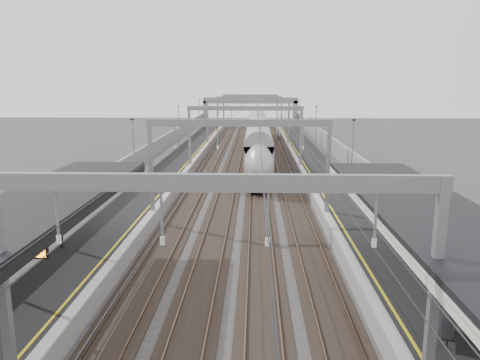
# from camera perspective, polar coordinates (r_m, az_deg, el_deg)

# --- Properties ---
(platform_left) EXTENTS (4.00, 120.00, 1.00)m
(platform_left) POSITION_cam_1_polar(r_m,az_deg,el_deg) (57.18, -7.37, 1.97)
(platform_left) COLOR black
(platform_left) RESTS_ON ground
(platform_right) EXTENTS (4.00, 120.00, 1.00)m
(platform_right) POSITION_cam_1_polar(r_m,az_deg,el_deg) (56.87, 8.77, 1.87)
(platform_right) COLOR black
(platform_right) RESTS_ON ground
(tracks) EXTENTS (11.40, 140.00, 0.20)m
(tracks) POSITION_cam_1_polar(r_m,az_deg,el_deg) (56.54, 0.68, 1.49)
(tracks) COLOR black
(tracks) RESTS_ON ground
(overhead_line) EXTENTS (13.00, 140.00, 6.60)m
(overhead_line) POSITION_cam_1_polar(r_m,az_deg,el_deg) (62.39, 0.82, 8.08)
(overhead_line) COLOR gray
(overhead_line) RESTS_ON platform_left
(overbridge) EXTENTS (22.00, 2.20, 6.90)m
(overbridge) POSITION_cam_1_polar(r_m,az_deg,el_deg) (110.75, 1.28, 9.22)
(overbridge) COLOR gray
(overbridge) RESTS_ON ground
(wall_left) EXTENTS (0.30, 120.00, 3.20)m
(wall_left) POSITION_cam_1_polar(r_m,az_deg,el_deg) (57.61, -10.54, 3.04)
(wall_left) COLOR gray
(wall_left) RESTS_ON ground
(wall_right) EXTENTS (0.30, 120.00, 3.20)m
(wall_right) POSITION_cam_1_polar(r_m,az_deg,el_deg) (57.17, 11.99, 2.92)
(wall_right) COLOR gray
(wall_right) RESTS_ON ground
(train) EXTENTS (2.88, 52.47, 4.55)m
(train) POSITION_cam_1_polar(r_m,az_deg,el_deg) (65.79, 2.17, 4.83)
(train) COLOR maroon
(train) RESTS_ON ground
(bench) EXTENTS (1.06, 1.73, 0.87)m
(bench) POSITION_cam_1_polar(r_m,az_deg,el_deg) (19.07, 24.35, -15.98)
(bench) COLOR black
(bench) RESTS_ON platform_right
(signal_green) EXTENTS (0.32, 0.32, 3.48)m
(signal_green) POSITION_cam_1_polar(r_m,az_deg,el_deg) (78.59, -2.79, 6.09)
(signal_green) COLOR black
(signal_green) RESTS_ON ground
(signal_red_near) EXTENTS (0.32, 0.32, 3.48)m
(signal_red_near) POSITION_cam_1_polar(r_m,az_deg,el_deg) (81.59, 3.32, 6.29)
(signal_red_near) COLOR black
(signal_red_near) RESTS_ON ground
(signal_red_far) EXTENTS (0.32, 0.32, 3.48)m
(signal_red_far) POSITION_cam_1_polar(r_m,az_deg,el_deg) (86.24, 4.71, 6.56)
(signal_red_far) COLOR black
(signal_red_far) RESTS_ON ground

